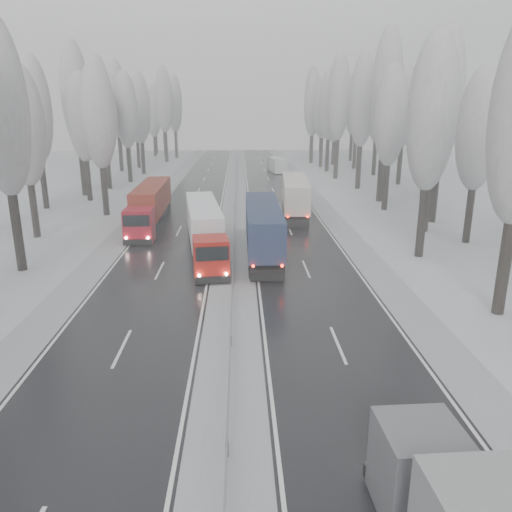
{
  "coord_description": "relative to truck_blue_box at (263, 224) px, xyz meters",
  "views": [
    {
      "loc": [
        0.49,
        -10.0,
        11.14
      ],
      "look_at": [
        1.5,
        20.06,
        2.2
      ],
      "focal_mm": 35.0,
      "sensor_mm": 36.0,
      "label": 1
    }
  ],
  "objects": [
    {
      "name": "tree_66",
      "position": [
        -20.46,
        33.93,
        7.48
      ],
      "size": [
        3.6,
        3.6,
        15.23
      ],
      "color": "black",
      "rests_on": "ground"
    },
    {
      "name": "tree_70",
      "position": [
        -18.63,
        50.77,
        8.67
      ],
      "size": [
        3.6,
        3.6,
        17.09
      ],
      "color": "black",
      "rests_on": "ground"
    },
    {
      "name": "tree_27",
      "position": [
        22.42,
        36.85,
        9.0
      ],
      "size": [
        3.6,
        3.6,
        17.62
      ],
      "color": "black",
      "rests_on": "ground"
    },
    {
      "name": "tree_79",
      "position": [
        -22.63,
        90.89,
        8.65
      ],
      "size": [
        3.6,
        3.6,
        17.07
      ],
      "color": "black",
      "rests_on": "ground"
    },
    {
      "name": "tree_25",
      "position": [
        22.51,
        26.6,
        10.16
      ],
      "size": [
        3.6,
        3.6,
        19.44
      ],
      "color": "black",
      "rests_on": "ground"
    },
    {
      "name": "tree_68",
      "position": [
        -18.88,
        40.69,
        8.39
      ],
      "size": [
        3.6,
        3.6,
        16.65
      ],
      "color": "black",
      "rests_on": "ground"
    },
    {
      "name": "tree_24",
      "position": [
        15.6,
        22.6,
        10.83
      ],
      "size": [
        3.6,
        3.6,
        20.49
      ],
      "color": "black",
      "rests_on": "ground"
    },
    {
      "name": "tree_37",
      "position": [
        21.72,
        81.74,
        8.21
      ],
      "size": [
        3.6,
        3.6,
        16.37
      ],
      "color": "black",
      "rests_on": "ground"
    },
    {
      "name": "tree_32",
      "position": [
        14.33,
        60.79,
        8.82
      ],
      "size": [
        3.6,
        3.6,
        17.33
      ],
      "color": "black",
      "rests_on": "ground"
    },
    {
      "name": "truck_cream_box",
      "position": [
        4.19,
        15.13,
        -0.03
      ],
      "size": [
        3.5,
        15.67,
        3.99
      ],
      "rotation": [
        0.0,
        0.0,
        -0.07
      ],
      "color": "#A4A191",
      "rests_on": "ground"
    },
    {
      "name": "tree_65",
      "position": [
        -22.35,
        28.3,
        10.19
      ],
      "size": [
        3.6,
        3.6,
        19.48
      ],
      "color": "black",
      "rests_on": "ground"
    },
    {
      "name": "median_guardrail",
      "position": [
        -2.3,
        1.57,
        -1.76
      ],
      "size": [
        0.12,
        200.0,
        0.76
      ],
      "color": "slate",
      "rests_on": "ground"
    },
    {
      "name": "tree_31",
      "position": [
        20.18,
        57.29,
        9.62
      ],
      "size": [
        3.6,
        3.6,
        18.58
      ],
      "color": "black",
      "rests_on": "ground"
    },
    {
      "name": "tree_75",
      "position": [
        -26.5,
        74.91,
        9.63
      ],
      "size": [
        3.6,
        3.6,
        18.6
      ],
      "color": "black",
      "rests_on": "ground"
    },
    {
      "name": "tree_26",
      "position": [
        15.26,
        32.85,
        9.75
      ],
      "size": [
        3.6,
        3.6,
        18.78
      ],
      "color": "black",
      "rests_on": "ground"
    },
    {
      "name": "median_slush",
      "position": [
        -2.3,
        1.58,
        -2.34
      ],
      "size": [
        3.0,
        200.0,
        0.04
      ],
      "primitive_type": "cube",
      "color": "#A7AAAF",
      "rests_on": "ground"
    },
    {
      "name": "tree_18",
      "position": [
        12.21,
        -1.38,
        8.34
      ],
      "size": [
        3.6,
        3.6,
        16.58
      ],
      "color": "black",
      "rests_on": "ground"
    },
    {
      "name": "tree_39",
      "position": [
        19.25,
        92.31,
        8.09
      ],
      "size": [
        3.6,
        3.6,
        16.19
      ],
      "color": "black",
      "rests_on": "ground"
    },
    {
      "name": "tree_76",
      "position": [
        -16.35,
        80.3,
        9.6
      ],
      "size": [
        3.6,
        3.6,
        18.55
      ],
      "color": "black",
      "rests_on": "ground"
    },
    {
      "name": "tree_72",
      "position": [
        -21.23,
        60.12,
        7.4
      ],
      "size": [
        3.6,
        3.6,
        15.11
      ],
      "color": "black",
      "rests_on": "ground"
    },
    {
      "name": "truck_blue_box",
      "position": [
        0.0,
        0.0,
        0.0
      ],
      "size": [
        2.55,
        15.78,
        4.04
      ],
      "rotation": [
        0.0,
        0.0,
        -0.0
      ],
      "color": "#1D2349",
      "rests_on": "ground"
    },
    {
      "name": "truck_red_white",
      "position": [
        -4.61,
        0.21,
        -0.15
      ],
      "size": [
        4.17,
        14.86,
        3.78
      ],
      "rotation": [
        0.0,
        0.0,
        0.13
      ],
      "color": "#AB1009",
      "rests_on": "ground"
    },
    {
      "name": "tree_35",
      "position": [
        22.64,
        71.9,
        9.41
      ],
      "size": [
        3.6,
        3.6,
        18.25
      ],
      "color": "black",
      "rests_on": "ground"
    },
    {
      "name": "tree_77",
      "position": [
        -21.96,
        84.3,
        6.9
      ],
      "size": [
        3.6,
        3.6,
        14.32
      ],
      "color": "black",
      "rests_on": "ground"
    },
    {
      "name": "carriageway_right",
      "position": [
        2.95,
        1.58,
        -2.34
      ],
      "size": [
        7.5,
        200.0,
        0.03
      ],
      "primitive_type": "cube",
      "color": "black",
      "rests_on": "ground"
    },
    {
      "name": "tree_64",
      "position": [
        -20.56,
        24.3,
        7.6
      ],
      "size": [
        3.6,
        3.6,
        15.42
      ],
      "color": "black",
      "rests_on": "ground"
    },
    {
      "name": "tree_20",
      "position": [
        15.6,
        6.75,
        7.79
      ],
      "size": [
        3.6,
        3.6,
        15.71
      ],
      "color": "black",
      "rests_on": "ground"
    },
    {
      "name": "tree_21",
      "position": [
        17.82,
        10.75,
        9.64
      ],
      "size": [
        3.6,
        3.6,
        18.62
      ],
      "color": "black",
      "rests_on": "ground"
    },
    {
      "name": "tree_63",
      "position": [
        -24.15,
        19.31,
        8.54
      ],
      "size": [
        3.6,
        3.6,
        16.88
      ],
      "color": "black",
      "rests_on": "ground"
    },
    {
      "name": "tree_22",
      "position": [
        14.72,
        17.18,
        7.88
      ],
      "size": [
        3.6,
        3.6,
        15.86
      ],
      "color": "black",
      "rests_on": "ground"
    },
    {
      "name": "tree_19",
      "position": [
        17.72,
        2.62,
        7.06
      ],
      "size": [
        3.6,
        3.6,
        14.57
      ],
      "color": "black",
      "rests_on": "ground"
    },
    {
      "name": "tree_62",
      "position": [
        -16.24,
        15.31,
        8.0
      ],
      "size": [
        3.6,
        3.6,
        16.04
      ],
      "color": "black",
      "rests_on": "ground"
    },
    {
      "name": "tree_29",
      "position": [
        21.41,
        47.54,
        9.32
      ],
      "size": [
        3.6,
        3.6,
        18.11
      ],
      "color": "black",
      "rests_on": "ground"
    },
    {
      "name": "tree_58",
      "position": [
        -17.42,
        -3.85,
        8.75
      ],
      "size": [
        3.6,
        3.6,
        17.21
      ],
      "color": "black",
      "rests_on": "ground"
    },
    {
      "name": "tree_74",
      "position": [
        -17.37,
        70.91,
        10.32
      ],
      "size": [
        3.6,
        3.6,
        19.68
      ],
      "color": "black",
      "rests_on": "ground"
    },
    {
      "name": "shoulder_left",
      "position": [
        -12.5,
        1.58,
        -2.34
      ],
      "size": [
        2.4,
        200.0,
        0.04
      ],
      "primitive_type": "cube",
      "color": "#A7AAAF",
      "rests_on": "ground"
    },
    {
      "name": "tree_71",
      "position": [
        -23.39,
        54.77,
        10.27
      ],
      "size": [
        3.6,
        3.6,
        19.61
      ],
      "color": "black",
      "rests_on": "ground"
    },
    {
      "name": "shoulder_right",
      "position": [
        7.9,
        1.58,
        -2.34
      ],
      "size": [
        2.4,
        200.0,
        0.04
      ],
      "primitive_type": "cube",
      "color": "#A7AAAF",
      "rests_on": "ground"
    },
    {
      "name": "tree_78",
      "position": [
        -19.86,
        86.89,
        10.23
      ],
      "size": [
        3.6,
        3.6,
        19.55
      ],
      "color": "black",
      "rests_on": "ground"
    },
    {
      "name": "box_truck_distant",
      "position": [
        4.99,
        51.89,
        -0.99
      ],
      "size": [
        3.09,
        7.4,
        2.68
      ],
      "rotation": [
        0.0,
        0.0,
        0.13
      ],
      "color": "#ADB0B4",
      "rests_on": "ground"
    },
    {
      "name": "tree_30",
      "position": [
        14.26,
        53.29,
        9.16
      ],
      "size": [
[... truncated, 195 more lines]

